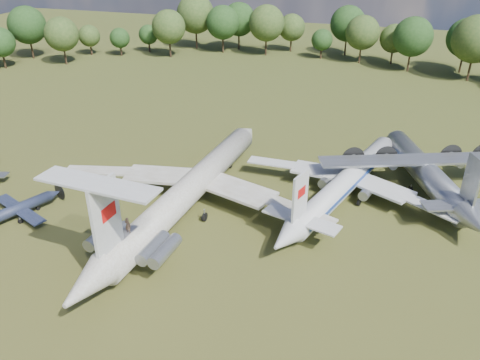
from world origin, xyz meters
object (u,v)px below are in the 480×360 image
(il62_airliner, at_px, (191,193))
(person_on_il62, at_px, (128,225))
(small_prop_west, at_px, (16,212))
(an12_transport, at_px, (425,175))
(tu104_jet, at_px, (346,185))

(il62_airliner, xyz_separation_m, person_on_il62, (-0.75, -13.82, 3.38))
(il62_airliner, xyz_separation_m, small_prop_west, (-20.32, -9.45, -1.43))
(il62_airliner, xyz_separation_m, an12_transport, (29.31, 15.94, -0.26))
(tu104_jet, distance_m, small_prop_west, 43.81)
(person_on_il62, bearing_deg, an12_transport, -132.25)
(an12_transport, height_order, small_prop_west, an12_transport)
(person_on_il62, bearing_deg, small_prop_west, -9.52)
(small_prop_west, xyz_separation_m, person_on_il62, (19.56, -4.36, 4.81))
(an12_transport, relative_size, person_on_il62, 18.41)
(il62_airliner, relative_size, an12_transport, 1.50)
(il62_airliner, distance_m, person_on_il62, 14.24)
(tu104_jet, xyz_separation_m, small_prop_west, (-39.37, -19.21, -1.00))
(an12_transport, bearing_deg, il62_airliner, -173.86)
(person_on_il62, bearing_deg, il62_airliner, -90.07)
(tu104_jet, bearing_deg, person_on_il62, -114.38)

